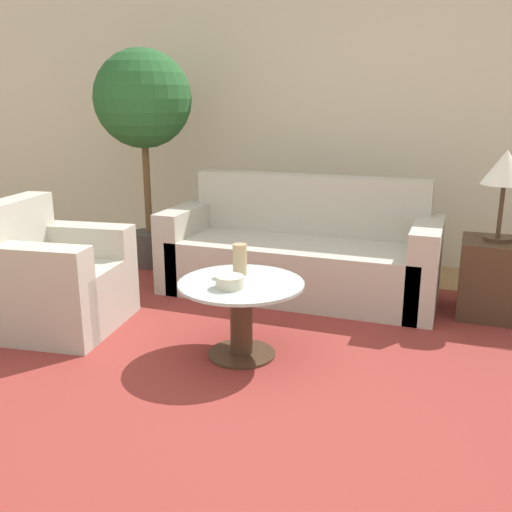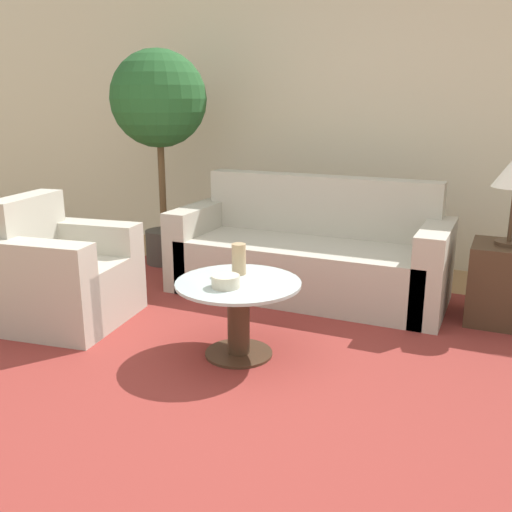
% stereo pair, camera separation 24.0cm
% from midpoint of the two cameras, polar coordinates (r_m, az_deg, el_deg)
% --- Properties ---
extents(ground_plane, '(14.00, 14.00, 0.00)m').
position_cam_midpoint_polar(ground_plane, '(2.94, -7.91, -14.84)').
color(ground_plane, '#9E754C').
extents(wall_back, '(10.00, 0.06, 2.60)m').
position_cam_midpoint_polar(wall_back, '(5.39, 7.08, 13.49)').
color(wall_back, beige).
rests_on(wall_back, ground_plane).
extents(rug, '(3.58, 3.36, 0.01)m').
position_cam_midpoint_polar(rug, '(3.45, -3.48, -9.86)').
color(rug, maroon).
rests_on(rug, ground_plane).
extents(sofa_main, '(2.08, 0.81, 0.89)m').
position_cam_midpoint_polar(sofa_main, '(4.46, 2.98, 0.05)').
color(sofa_main, '#B2AD9E').
rests_on(sofa_main, ground_plane).
extents(armchair, '(0.84, 0.90, 0.86)m').
position_cam_midpoint_polar(armchair, '(4.04, -21.27, -2.61)').
color(armchair, '#B2AD9E').
rests_on(armchair, ground_plane).
extents(coffee_table, '(0.73, 0.73, 0.46)m').
position_cam_midpoint_polar(coffee_table, '(3.33, -3.56, -5.33)').
color(coffee_table, '#422D1E').
rests_on(coffee_table, ground_plane).
extents(side_table, '(0.44, 0.44, 0.54)m').
position_cam_midpoint_polar(side_table, '(4.23, 21.12, -2.14)').
color(side_table, '#422D1E').
rests_on(side_table, ground_plane).
extents(table_lamp, '(0.30, 0.30, 0.61)m').
position_cam_midpoint_polar(table_lamp, '(4.08, 22.14, 7.91)').
color(table_lamp, '#422D1E').
rests_on(table_lamp, side_table).
extents(potted_plant, '(0.83, 0.83, 1.89)m').
position_cam_midpoint_polar(potted_plant, '(5.14, -12.58, 14.18)').
color(potted_plant, '#3D3833').
rests_on(potted_plant, ground_plane).
extents(vase, '(0.08, 0.08, 0.19)m').
position_cam_midpoint_polar(vase, '(3.39, -3.66, -0.36)').
color(vase, tan).
rests_on(vase, coffee_table).
extents(bowl, '(0.16, 0.16, 0.07)m').
position_cam_midpoint_polar(bowl, '(3.17, -4.81, -2.62)').
color(bowl, beige).
rests_on(bowl, coffee_table).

